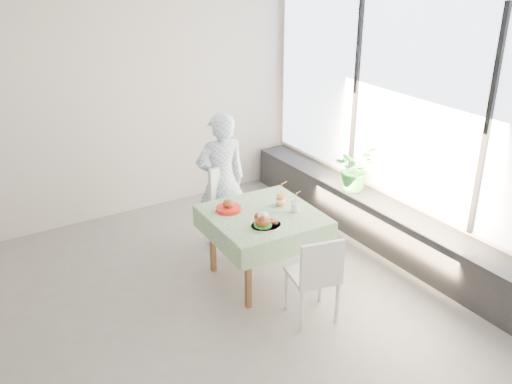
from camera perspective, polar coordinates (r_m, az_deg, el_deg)
floor at (r=5.34m, az=-9.61°, el=-13.36°), size 6.00×6.00×0.00m
ceiling at (r=4.30m, az=-12.25°, el=17.99°), size 6.00×6.00×0.00m
wall_back at (r=6.92m, az=-18.63°, el=7.50°), size 6.00×0.02×2.80m
wall_front at (r=2.78m, az=9.89°, el=-16.94°), size 6.00×0.02×2.80m
wall_right at (r=6.28m, az=15.59°, el=6.29°), size 0.02×5.00×2.80m
window_pane at (r=6.19m, az=15.65°, el=8.46°), size 0.01×4.80×2.18m
window_ledge at (r=6.57m, az=13.29°, el=-3.55°), size 0.40×4.80×0.50m
cafe_table at (r=5.74m, az=0.69°, el=-4.67°), size 1.08×1.08×0.74m
chair_far at (r=6.38m, az=-1.84°, el=-3.23°), size 0.58×0.58×0.97m
chair_near at (r=5.31m, az=5.66°, el=-9.88°), size 0.48×0.48×0.86m
diner at (r=6.29m, az=-3.51°, el=1.15°), size 0.62×0.45×1.55m
main_dish at (r=5.32m, az=0.84°, el=-3.03°), size 0.31×0.31×0.16m
juice_cup_orange at (r=5.76m, az=2.47°, el=-0.73°), size 0.10×0.10×0.29m
juice_cup_lemonade at (r=5.63m, az=3.95°, el=-1.45°), size 0.09×0.09×0.24m
second_dish at (r=5.66m, az=-2.77°, el=-1.55°), size 0.25×0.25×0.12m
potted_plant at (r=6.76m, az=9.84°, el=2.38°), size 0.59×0.55×0.53m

